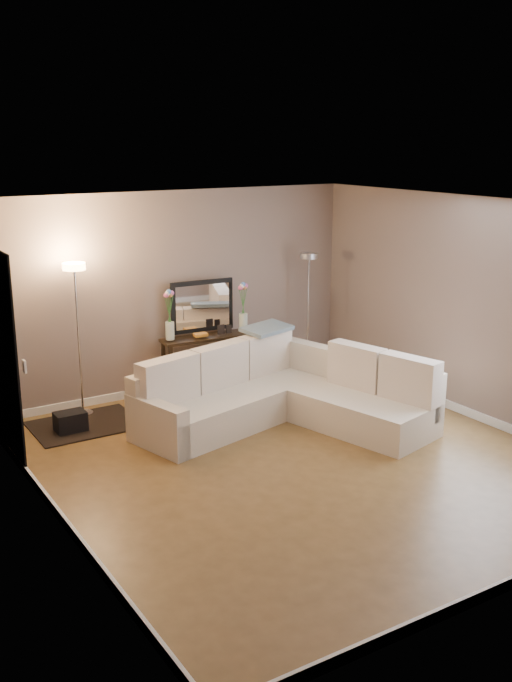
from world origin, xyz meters
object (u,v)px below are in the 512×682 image
console_table (203,361)px  floor_lamp_lit (77,309)px  floor_lamp_unlit (308,289)px  sectional_sofa (279,395)px

console_table → floor_lamp_lit: (-1.62, 0.02, 0.88)m
console_table → floor_lamp_lit: 1.85m
console_table → floor_lamp_unlit: bearing=-2.1°
floor_lamp_lit → floor_lamp_unlit: (3.25, -0.08, -0.09)m
floor_lamp_lit → floor_lamp_unlit: floor_lamp_lit is taller
sectional_sofa → floor_lamp_lit: size_ratio=1.66×
sectional_sofa → console_table: (-0.26, 1.42, 0.09)m
floor_lamp_lit → floor_lamp_unlit: size_ratio=1.08×
console_table → floor_lamp_lit: bearing=179.2°
sectional_sofa → floor_lamp_unlit: bearing=44.8°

